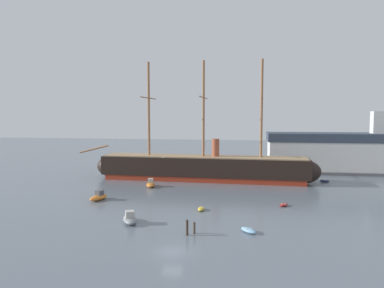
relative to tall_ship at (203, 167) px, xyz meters
The scene contains 14 objects.
ground_plane 49.05m from the tall_ship, 87.59° to the right, with size 400.00×400.00×0.00m, color slate.
tall_ship is the anchor object (origin of this frame).
motorboat_foreground_left 39.07m from the tall_ship, 100.32° to the right, with size 3.80×5.19×2.01m.
dinghy_foreground_right 41.84m from the tall_ship, 74.08° to the right, with size 2.87×2.97×0.68m.
dinghy_near_centre 29.61m from the tall_ship, 83.85° to the right, with size 1.15×2.51×0.59m.
motorboat_mid_left 30.70m from the tall_ship, 126.06° to the right, with size 3.21×4.89×1.90m.
dinghy_mid_right 30.24m from the tall_ship, 53.32° to the right, with size 2.20×2.49×0.55m.
motorboat_alongside_bow 15.60m from the tall_ship, 137.11° to the right, with size 2.91×4.91×1.93m.
dinghy_far_left 28.89m from the tall_ship, 169.24° to the left, with size 1.74×2.19×0.48m.
dinghy_far_right 30.90m from the tall_ship, ahead, with size 2.60×1.72×0.57m.
mooring_piling_nearest 42.73m from the tall_ship, 86.15° to the right, with size 0.34×0.34×2.20m, color #382B1E.
mooring_piling_left_pair 42.01m from the tall_ship, 84.85° to the right, with size 0.34×0.34×1.69m, color #4C3D2D.
dockside_warehouse_right 46.21m from the tall_ship, 25.18° to the left, with size 52.78×14.25×17.99m.
seagull_in_flight 29.47m from the tall_ship, 97.75° to the right, with size 0.80×0.83×0.13m.
Camera 1 is at (8.91, -42.06, 16.92)m, focal length 33.36 mm.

